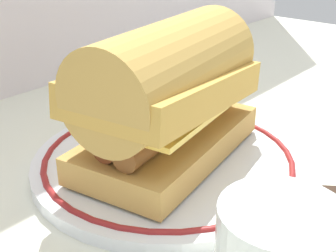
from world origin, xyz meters
TOP-DOWN VIEW (x-y plane):
  - ground_plane at (0.00, 0.00)m, footprint 1.50×1.50m
  - plate at (-0.00, 0.02)m, footprint 0.26×0.26m
  - sausage_sandwich at (-0.00, 0.02)m, footprint 0.21×0.13m

SIDE VIEW (x-z plane):
  - ground_plane at x=0.00m, z-range 0.00..0.00m
  - plate at x=0.00m, z-range 0.00..0.02m
  - sausage_sandwich at x=0.00m, z-range 0.02..0.14m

